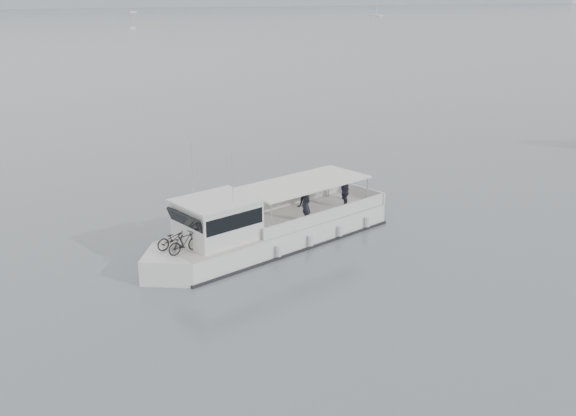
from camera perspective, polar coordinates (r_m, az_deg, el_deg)
ground at (r=24.44m, az=-7.30°, el=-8.12°), size 1400.00×1400.00×0.00m
tour_boat at (r=28.61m, az=-2.56°, el=-1.99°), size 12.91×5.27×5.39m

